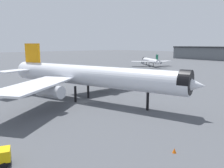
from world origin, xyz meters
name	(u,v)px	position (x,y,z in m)	size (l,w,h in m)	color
ground	(83,102)	(0.00, 0.00, 0.00)	(900.00, 900.00, 0.00)	#4C4F54
airliner_near_gate	(88,76)	(-0.05, 1.93, 7.50)	(63.89, 57.21, 17.03)	silver
airliner_far_taxiway	(151,61)	(-54.92, 104.33, 4.18)	(32.04, 28.63, 9.49)	white
traffic_cone_wingtip	(174,151)	(35.64, -8.50, 0.40)	(0.64, 0.64, 0.79)	#F2600C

